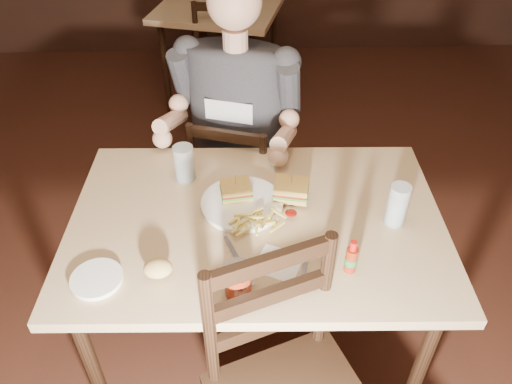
{
  "coord_description": "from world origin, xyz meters",
  "views": [
    {
      "loc": [
        -0.03,
        -0.96,
        1.96
      ],
      "look_at": [
        0.02,
        0.37,
        0.85
      ],
      "focal_mm": 35.0,
      "sensor_mm": 36.0,
      "label": 1
    }
  ],
  "objects_px": {
    "bg_chair_near": "(221,83)",
    "dinner_plate": "(242,204)",
    "syrup_dispenser": "(238,280)",
    "glass_right": "(397,205)",
    "side_plate": "(97,280)",
    "hot_sauce": "(352,256)",
    "diner": "(234,98)",
    "bg_table": "(221,16)",
    "chair_far": "(240,185)",
    "bg_chair_far": "(223,20)",
    "glass_left": "(184,163)",
    "main_table": "(257,234)"
  },
  "relations": [
    {
      "from": "bg_chair_near",
      "to": "dinner_plate",
      "type": "height_order",
      "value": "bg_chair_near"
    },
    {
      "from": "dinner_plate",
      "to": "syrup_dispenser",
      "type": "height_order",
      "value": "syrup_dispenser"
    },
    {
      "from": "glass_right",
      "to": "side_plate",
      "type": "height_order",
      "value": "glass_right"
    },
    {
      "from": "hot_sauce",
      "to": "bg_chair_near",
      "type": "bearing_deg",
      "value": 103.56
    },
    {
      "from": "diner",
      "to": "dinner_plate",
      "type": "distance_m",
      "value": 0.53
    },
    {
      "from": "bg_table",
      "to": "chair_far",
      "type": "distance_m",
      "value": 1.58
    },
    {
      "from": "bg_chair_near",
      "to": "syrup_dispenser",
      "type": "relative_size",
      "value": 8.24
    },
    {
      "from": "side_plate",
      "to": "chair_far",
      "type": "bearing_deg",
      "value": 63.45
    },
    {
      "from": "dinner_plate",
      "to": "side_plate",
      "type": "height_order",
      "value": "dinner_plate"
    },
    {
      "from": "bg_chair_far",
      "to": "glass_left",
      "type": "distance_m",
      "value": 2.52
    },
    {
      "from": "chair_far",
      "to": "hot_sauce",
      "type": "distance_m",
      "value": 1.01
    },
    {
      "from": "bg_table",
      "to": "glass_right",
      "type": "bearing_deg",
      "value": -73.76
    },
    {
      "from": "bg_chair_near",
      "to": "glass_right",
      "type": "xyz_separation_m",
      "value": [
        0.64,
        -1.66,
        0.4
      ]
    },
    {
      "from": "main_table",
      "to": "syrup_dispenser",
      "type": "height_order",
      "value": "syrup_dispenser"
    },
    {
      "from": "diner",
      "to": "bg_table",
      "type": "bearing_deg",
      "value": 110.46
    },
    {
      "from": "chair_far",
      "to": "hot_sauce",
      "type": "height_order",
      "value": "hot_sauce"
    },
    {
      "from": "bg_chair_far",
      "to": "side_plate",
      "type": "height_order",
      "value": "bg_chair_far"
    },
    {
      "from": "diner",
      "to": "bg_chair_near",
      "type": "bearing_deg",
      "value": 112.24
    },
    {
      "from": "main_table",
      "to": "bg_chair_far",
      "type": "bearing_deg",
      "value": 93.56
    },
    {
      "from": "diner",
      "to": "glass_right",
      "type": "bearing_deg",
      "value": -30.83
    },
    {
      "from": "hot_sauce",
      "to": "syrup_dispenser",
      "type": "height_order",
      "value": "hot_sauce"
    },
    {
      "from": "bg_table",
      "to": "syrup_dispenser",
      "type": "distance_m",
      "value": 2.51
    },
    {
      "from": "diner",
      "to": "side_plate",
      "type": "height_order",
      "value": "diner"
    },
    {
      "from": "bg_table",
      "to": "diner",
      "type": "distance_m",
      "value": 1.63
    },
    {
      "from": "syrup_dispenser",
      "to": "side_plate",
      "type": "relative_size",
      "value": 0.7
    },
    {
      "from": "chair_far",
      "to": "syrup_dispenser",
      "type": "height_order",
      "value": "syrup_dispenser"
    },
    {
      "from": "bg_chair_far",
      "to": "dinner_plate",
      "type": "height_order",
      "value": "bg_chair_far"
    },
    {
      "from": "bg_chair_near",
      "to": "dinner_plate",
      "type": "distance_m",
      "value": 1.6
    },
    {
      "from": "bg_table",
      "to": "dinner_plate",
      "type": "xyz_separation_m",
      "value": [
        0.12,
        -2.11,
        0.1
      ]
    },
    {
      "from": "bg_table",
      "to": "side_plate",
      "type": "relative_size",
      "value": 6.29
    },
    {
      "from": "glass_left",
      "to": "hot_sauce",
      "type": "height_order",
      "value": "glass_left"
    },
    {
      "from": "bg_chair_far",
      "to": "side_plate",
      "type": "relative_size",
      "value": 5.72
    },
    {
      "from": "hot_sauce",
      "to": "syrup_dispenser",
      "type": "relative_size",
      "value": 1.13
    },
    {
      "from": "main_table",
      "to": "side_plate",
      "type": "bearing_deg",
      "value": -152.15
    },
    {
      "from": "main_table",
      "to": "hot_sauce",
      "type": "height_order",
      "value": "hot_sauce"
    },
    {
      "from": "bg_chair_near",
      "to": "side_plate",
      "type": "bearing_deg",
      "value": -94.52
    },
    {
      "from": "bg_chair_far",
      "to": "glass_right",
      "type": "distance_m",
      "value": 2.87
    },
    {
      "from": "main_table",
      "to": "glass_right",
      "type": "xyz_separation_m",
      "value": [
        0.48,
        -0.03,
        0.15
      ]
    },
    {
      "from": "bg_table",
      "to": "hot_sauce",
      "type": "height_order",
      "value": "hot_sauce"
    },
    {
      "from": "bg_chair_far",
      "to": "glass_right",
      "type": "height_order",
      "value": "glass_right"
    },
    {
      "from": "bg_chair_near",
      "to": "syrup_dispenser",
      "type": "distance_m",
      "value": 1.99
    },
    {
      "from": "glass_left",
      "to": "hot_sauce",
      "type": "distance_m",
      "value": 0.73
    },
    {
      "from": "glass_right",
      "to": "hot_sauce",
      "type": "bearing_deg",
      "value": -132.27
    },
    {
      "from": "bg_chair_far",
      "to": "bg_table",
      "type": "bearing_deg",
      "value": 89.42
    },
    {
      "from": "main_table",
      "to": "glass_left",
      "type": "distance_m",
      "value": 0.38
    },
    {
      "from": "glass_right",
      "to": "bg_table",
      "type": "bearing_deg",
      "value": 106.24
    },
    {
      "from": "diner",
      "to": "dinner_plate",
      "type": "xyz_separation_m",
      "value": [
        0.02,
        -0.5,
        -0.15
      ]
    },
    {
      "from": "bg_chair_near",
      "to": "side_plate",
      "type": "height_order",
      "value": "bg_chair_near"
    },
    {
      "from": "diner",
      "to": "glass_right",
      "type": "distance_m",
      "value": 0.82
    },
    {
      "from": "diner",
      "to": "side_plate",
      "type": "bearing_deg",
      "value": -100.05
    }
  ]
}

